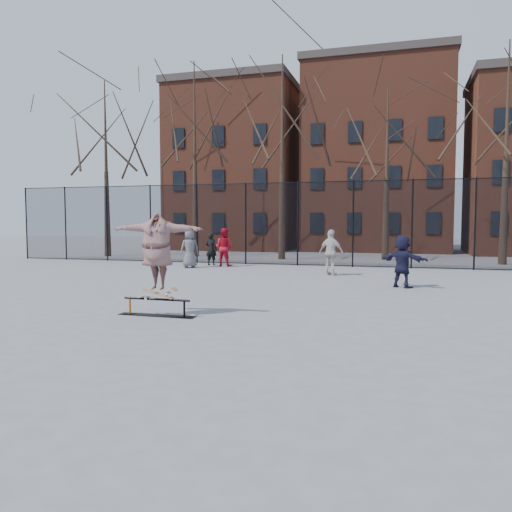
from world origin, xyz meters
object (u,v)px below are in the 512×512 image
(skater, at_px, (157,255))
(bystander_red, at_px, (224,247))
(skateboard, at_px, (158,296))
(bystander_grey, at_px, (190,248))
(bystander_navy, at_px, (403,261))
(bystander_black, at_px, (211,249))
(skate_rail, at_px, (157,309))
(bystander_white, at_px, (331,253))

(skater, bearing_deg, bystander_red, 96.68)
(skateboard, xyz_separation_m, skater, (0.00, 0.00, 0.92))
(bystander_grey, bearing_deg, bystander_navy, 116.08)
(skater, distance_m, bystander_grey, 11.64)
(skateboard, bearing_deg, bystander_black, 106.29)
(skate_rail, height_order, bystander_red, bystander_red)
(bystander_red, bearing_deg, bystander_black, -21.10)
(skate_rail, xyz_separation_m, bystander_white, (2.59, 9.48, 0.74))
(bystander_black, relative_size, bystander_navy, 0.92)
(skate_rail, bearing_deg, bystander_white, 74.73)
(bystander_red, distance_m, bystander_navy, 9.72)
(bystander_red, height_order, bystander_white, bystander_white)
(skate_rail, relative_size, bystander_black, 1.17)
(bystander_black, distance_m, bystander_navy, 10.61)
(skateboard, distance_m, bystander_white, 9.83)
(bystander_red, xyz_separation_m, bystander_navy, (8.06, -5.44, -0.05))
(bystander_red, bearing_deg, skater, 109.19)
(bystander_grey, bearing_deg, bystander_white, 129.18)
(bystander_grey, relative_size, bystander_white, 0.98)
(skate_rail, relative_size, bystander_navy, 1.08)
(skate_rail, distance_m, skater, 1.21)
(skate_rail, relative_size, bystander_grey, 1.03)
(skate_rail, bearing_deg, bystander_grey, 110.39)
(bystander_red, bearing_deg, bystander_navy, 151.92)
(bystander_white, bearing_deg, skate_rail, 97.25)
(skate_rail, distance_m, bystander_red, 12.31)
(skater, relative_size, bystander_red, 1.19)
(skateboard, bearing_deg, bystander_red, 103.27)
(skate_rail, bearing_deg, bystander_red, 103.12)
(skateboard, distance_m, bystander_navy, 8.38)
(bystander_black, relative_size, bystander_white, 0.86)
(skateboard, distance_m, bystander_black, 12.89)
(bystander_black, relative_size, bystander_red, 0.87)
(skater, xyz_separation_m, bystander_red, (-2.82, 11.97, -0.47))
(skate_rail, distance_m, bystander_white, 9.86)
(skater, relative_size, bystander_navy, 1.26)
(skate_rail, bearing_deg, skater, 0.00)
(skate_rail, height_order, skater, skater)
(skater, height_order, bystander_navy, skater)
(skateboard, bearing_deg, skate_rail, 180.00)
(skateboard, relative_size, bystander_black, 0.53)
(skater, distance_m, bystander_white, 9.83)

